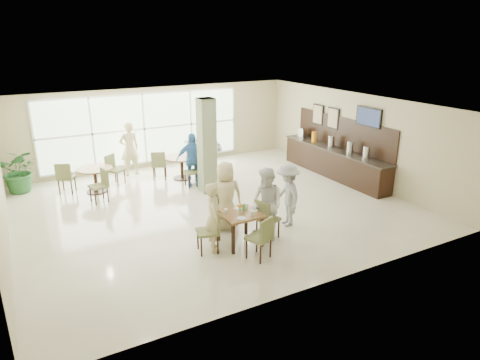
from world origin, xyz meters
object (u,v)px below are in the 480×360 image
buffet_counter (334,160)px  teen_right (267,204)px  main_table (240,217)px  potted_plant (20,171)px  teen_far (226,196)px  adult_standing (130,149)px  adult_a (192,160)px  teen_standing (287,195)px  teen_left (214,217)px  adult_b (206,147)px  round_table_left (95,174)px  round_table_right (182,161)px

buffet_counter → teen_right: (-4.42, -2.84, 0.29)m
buffet_counter → main_table: bearing=-151.3°
potted_plant → teen_far: 6.72m
main_table → adult_standing: size_ratio=0.47×
buffet_counter → adult_a: size_ratio=2.82×
teen_standing → adult_standing: 6.27m
buffet_counter → teen_left: 6.37m
teen_far → adult_standing: size_ratio=0.93×
adult_b → adult_standing: adult_b is taller
potted_plant → main_table: bearing=-55.9°
potted_plant → round_table_left: bearing=-28.8°
main_table → buffet_counter: buffet_counter is taller
main_table → potted_plant: 7.37m
teen_far → adult_b: size_ratio=0.90×
potted_plant → teen_left: (3.51, -6.09, 0.11)m
potted_plant → adult_b: size_ratio=0.71×
potted_plant → adult_a: bearing=-21.9°
teen_far → adult_standing: adult_standing is taller
adult_standing → teen_left: bearing=86.7°
main_table → teen_left: (-0.63, 0.02, 0.13)m
round_table_left → adult_b: adult_b is taller
buffet_counter → adult_b: bearing=147.9°
buffet_counter → teen_left: bearing=-154.1°
round_table_right → teen_right: (0.12, -5.03, 0.26)m
teen_standing → adult_standing: adult_standing is taller
round_table_right → potted_plant: size_ratio=0.85×
round_table_right → buffet_counter: bearing=-25.8°
round_table_right → teen_far: bearing=-96.5°
buffet_counter → adult_standing: bearing=150.3°
round_table_right → adult_standing: bearing=139.3°
teen_right → adult_standing: size_ratio=0.93×
round_table_right → teen_standing: bearing=-78.4°
round_table_left → teen_far: teen_far is taller
main_table → round_table_right: size_ratio=0.75×
teen_left → teen_right: size_ratio=0.92×
adult_standing → teen_standing: bearing=106.8°
round_table_right → buffet_counter: 5.04m
teen_right → adult_standing: adult_standing is taller
potted_plant → adult_b: 5.71m
buffet_counter → teen_right: 5.26m
round_table_left → adult_standing: adult_standing is taller
buffet_counter → teen_right: size_ratio=2.78×
main_table → round_table_left: size_ratio=0.82×
main_table → adult_b: 5.29m
teen_left → potted_plant: bearing=44.7°
teen_right → teen_standing: bearing=103.6°
teen_far → adult_a: teen_far is taller
adult_b → adult_standing: 2.53m
adult_b → adult_standing: size_ratio=1.03×
main_table → potted_plant: potted_plant is taller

